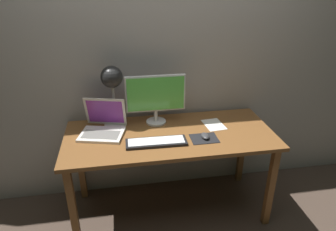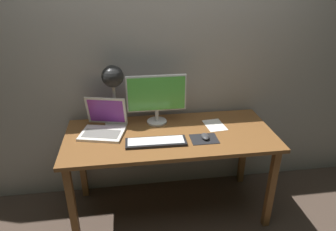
{
  "view_description": "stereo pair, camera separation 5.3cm",
  "coord_description": "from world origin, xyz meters",
  "views": [
    {
      "loc": [
        -0.36,
        -2.02,
        1.87
      ],
      "look_at": [
        -0.02,
        -0.05,
        0.92
      ],
      "focal_mm": 32.57,
      "sensor_mm": 36.0,
      "label": 1
    },
    {
      "loc": [
        -0.31,
        -2.03,
        1.87
      ],
      "look_at": [
        -0.02,
        -0.05,
        0.92
      ],
      "focal_mm": 32.57,
      "sensor_mm": 36.0,
      "label": 2
    }
  ],
  "objects": [
    {
      "name": "mousepad",
      "position": [
        0.24,
        -0.12,
        0.74
      ],
      "size": [
        0.2,
        0.16,
        0.0
      ],
      "primitive_type": "cube",
      "color": "black",
      "rests_on": "desk"
    },
    {
      "name": "desk",
      "position": [
        0.0,
        0.0,
        0.66
      ],
      "size": [
        1.6,
        0.7,
        0.74
      ],
      "color": "brown",
      "rests_on": "ground"
    },
    {
      "name": "keyboard_main",
      "position": [
        -0.12,
        -0.13,
        0.75
      ],
      "size": [
        0.44,
        0.15,
        0.03
      ],
      "color": "black",
      "rests_on": "desk"
    },
    {
      "name": "mouse",
      "position": [
        0.25,
        -0.11,
        0.76
      ],
      "size": [
        0.06,
        0.1,
        0.03
      ],
      "primitive_type": "ellipsoid",
      "color": "#38383A",
      "rests_on": "mousepad"
    },
    {
      "name": "back_wall",
      "position": [
        0.0,
        0.4,
        1.3
      ],
      "size": [
        4.8,
        0.06,
        2.6
      ],
      "primitive_type": "cube",
      "color": "#A8A099",
      "rests_on": "ground"
    },
    {
      "name": "ground_plane",
      "position": [
        0.0,
        0.0,
        0.0
      ],
      "size": [
        4.8,
        4.8,
        0.0
      ],
      "primitive_type": "plane",
      "color": "#47382D",
      "rests_on": "ground"
    },
    {
      "name": "paper_sheet_near_mouse",
      "position": [
        0.38,
        0.09,
        0.74
      ],
      "size": [
        0.17,
        0.22,
        0.0
      ],
      "primitive_type": "cube",
      "rotation": [
        0.0,
        0.0,
        0.1
      ],
      "color": "white",
      "rests_on": "desk"
    },
    {
      "name": "monitor",
      "position": [
        -0.08,
        0.21,
        0.97
      ],
      "size": [
        0.48,
        0.16,
        0.4
      ],
      "color": "silver",
      "rests_on": "desk"
    },
    {
      "name": "laptop",
      "position": [
        -0.5,
        0.12,
        0.81
      ],
      "size": [
        0.38,
        0.36,
        0.26
      ],
      "color": "silver",
      "rests_on": "desk"
    },
    {
      "name": "desk_lamp",
      "position": [
        -0.41,
        0.21,
        1.11
      ],
      "size": [
        0.18,
        0.18,
        0.49
      ],
      "color": "beige",
      "rests_on": "desk"
    }
  ]
}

